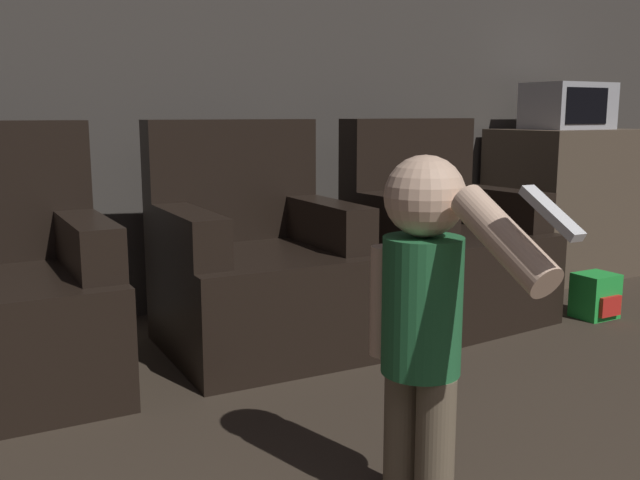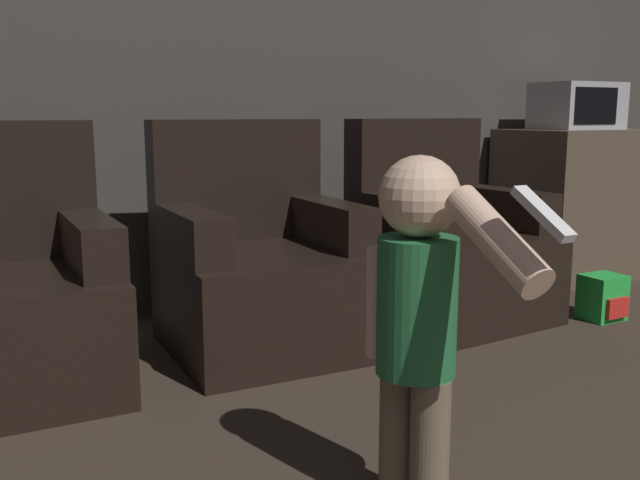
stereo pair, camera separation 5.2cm
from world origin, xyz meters
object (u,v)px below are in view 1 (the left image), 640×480
(armchair_middle, at_px, (255,271))
(microwave, at_px, (568,106))
(person_toddler, at_px, (424,306))
(toy_backpack, at_px, (596,296))
(armchair_right, at_px, (441,249))

(armchair_middle, height_order, microwave, microwave)
(armchair_middle, relative_size, microwave, 1.99)
(person_toddler, relative_size, toy_backpack, 4.09)
(toy_backpack, distance_m, microwave, 1.43)
(person_toddler, bearing_deg, armchair_right, -51.43)
(person_toddler, height_order, microwave, microwave)
(armchair_right, relative_size, toy_backpack, 4.40)
(armchair_right, bearing_deg, toy_backpack, -38.11)
(armchair_middle, height_order, toy_backpack, armchair_middle)
(person_toddler, relative_size, microwave, 1.85)
(microwave, bearing_deg, armchair_middle, -170.95)
(person_toddler, distance_m, microwave, 3.17)
(armchair_middle, distance_m, armchair_right, 1.06)
(toy_backpack, bearing_deg, person_toddler, -152.21)
(person_toddler, distance_m, toy_backpack, 2.20)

